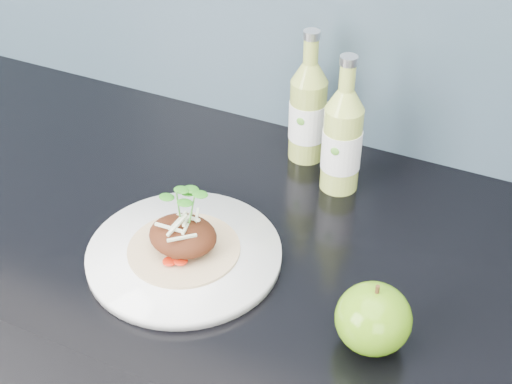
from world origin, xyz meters
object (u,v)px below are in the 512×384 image
green_apple (373,319)px  cider_bottle_right (342,140)px  dinner_plate (184,254)px  cider_bottle_left (308,112)px

green_apple → cider_bottle_right: 0.32m
dinner_plate → cider_bottle_right: (0.13, 0.25, 0.08)m
cider_bottle_left → cider_bottle_right: bearing=-34.8°
dinner_plate → cider_bottle_right: cider_bottle_right is taller
cider_bottle_right → cider_bottle_left: bearing=148.4°
cider_bottle_left → cider_bottle_right: size_ratio=1.00×
green_apple → cider_bottle_right: bearing=117.2°
green_apple → cider_bottle_right: cider_bottle_right is taller
cider_bottle_right → dinner_plate: bearing=-113.3°
dinner_plate → green_apple: 0.28m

